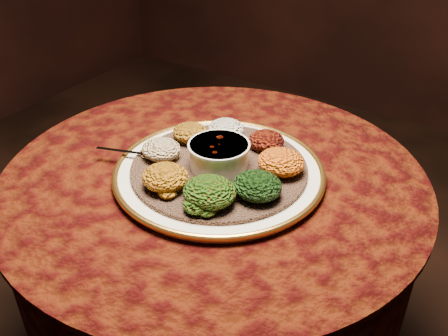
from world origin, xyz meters
The scene contains 13 objects.
table centered at (0.00, 0.00, 0.55)m, with size 0.96×0.96×0.73m.
platter centered at (0.02, -0.01, 0.75)m, with size 0.49×0.49×0.02m.
injera centered at (0.02, -0.01, 0.76)m, with size 0.39×0.39×0.01m, color brown.
stew_bowl centered at (0.02, -0.01, 0.79)m, with size 0.14×0.14×0.06m.
spoon centered at (-0.15, -0.06, 0.77)m, with size 0.14×0.06×0.01m.
portion_ayib centered at (-0.04, 0.12, 0.78)m, with size 0.09×0.08×0.04m, color white.
portion_kitfo centered at (0.07, 0.12, 0.78)m, with size 0.08×0.08×0.04m, color black.
portion_tikil centered at (0.14, 0.05, 0.79)m, with size 0.10×0.10×0.05m, color #A3690D.
portion_gomen centered at (0.14, -0.06, 0.79)m, with size 0.10×0.10×0.05m, color black.
portion_mixveg centered at (0.08, -0.13, 0.79)m, with size 0.11×0.10×0.05m, color #AE270B.
portion_kik centered at (-0.03, -0.13, 0.79)m, with size 0.10×0.09×0.05m, color #B76C10.
portion_timatim centered at (-0.11, -0.05, 0.78)m, with size 0.09×0.08×0.04m, color maroon.
portion_shiro centered at (-0.10, 0.05, 0.78)m, with size 0.09×0.08×0.04m, color #9D6513.
Camera 1 is at (0.53, -0.78, 1.35)m, focal length 40.00 mm.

